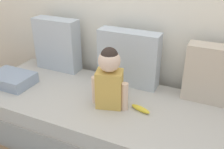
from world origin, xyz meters
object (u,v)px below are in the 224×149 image
Objects in this scene: folded_blanket at (12,79)px; toddler at (109,77)px; couch at (112,122)px; throw_pillow_center at (129,58)px; throw_pillow_left at (57,44)px; banana at (141,109)px; throw_pillow_right at (220,76)px.

toddler is at bearing 3.47° from folded_blanket.
throw_pillow_center is (0.00, 0.36, 0.46)m from couch.
throw_pillow_left reaches higher than banana.
throw_pillow_right is 3.19× the size of banana.
throw_pillow_center is 0.77m from throw_pillow_right.
toddler is 2.90× the size of banana.
toddler is 1.23× the size of folded_blanket.
throw_pillow_center reaches higher than folded_blanket.
throw_pillow_left is 0.89m from toddler.
toddler is (0.01, -0.42, 0.00)m from throw_pillow_center.
throw_pillow_right is at bearing 0.00° from throw_pillow_left.
couch is 0.35m from banana.
banana is at bearing -20.67° from throw_pillow_left.
throw_pillow_center reaches higher than toddler.
throw_pillow_left is at bearing 154.93° from couch.
throw_pillow_center is at bearing 123.82° from banana.
throw_pillow_left is at bearing 159.33° from banana.
folded_blanket is (-1.74, -0.48, -0.19)m from throw_pillow_right.
toddler reaches higher than couch.
throw_pillow_center reaches higher than couch.
throw_pillow_right is (0.77, 0.00, -0.01)m from throw_pillow_center.
banana is (1.03, -0.39, -0.24)m from throw_pillow_left.
throw_pillow_left reaches higher than toddler.
throw_pillow_left is 3.09× the size of banana.
banana is at bearing 6.25° from toddler.
throw_pillow_left is 1.55m from throw_pillow_right.
throw_pillow_right is at bearing 28.66° from toddler.
couch is 0.47m from toddler.
throw_pillow_left reaches higher than folded_blanket.
toddler is at bearing -81.58° from couch.
banana is at bearing -142.66° from throw_pillow_right.
couch is at bearing -154.93° from throw_pillow_right.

